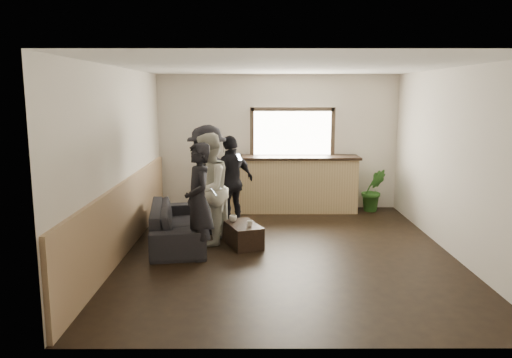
{
  "coord_description": "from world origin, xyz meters",
  "views": [
    {
      "loc": [
        -0.48,
        -7.43,
        2.42
      ],
      "look_at": [
        -0.46,
        0.4,
        1.07
      ],
      "focal_mm": 35.0,
      "sensor_mm": 36.0,
      "label": 1
    }
  ],
  "objects_px": {
    "person_b": "(208,189)",
    "person_d": "(231,182)",
    "coffee_table": "(243,234)",
    "cup_b": "(250,223)",
    "person_c": "(208,180)",
    "cup_a": "(233,218)",
    "person_a": "(199,202)",
    "potted_plant": "(373,190)",
    "sofa": "(177,224)",
    "bar_counter": "(293,180)"
  },
  "relations": [
    {
      "from": "cup_a",
      "to": "person_d",
      "type": "xyz_separation_m",
      "value": [
        -0.07,
        0.97,
        0.43
      ]
    },
    {
      "from": "sofa",
      "to": "person_b",
      "type": "distance_m",
      "value": 0.79
    },
    {
      "from": "person_b",
      "to": "sofa",
      "type": "bearing_deg",
      "value": -82.22
    },
    {
      "from": "cup_a",
      "to": "person_b",
      "type": "distance_m",
      "value": 0.64
    },
    {
      "from": "bar_counter",
      "to": "sofa",
      "type": "xyz_separation_m",
      "value": [
        -2.05,
        -2.22,
        -0.33
      ]
    },
    {
      "from": "coffee_table",
      "to": "person_d",
      "type": "relative_size",
      "value": 0.48
    },
    {
      "from": "cup_a",
      "to": "person_d",
      "type": "relative_size",
      "value": 0.08
    },
    {
      "from": "sofa",
      "to": "cup_b",
      "type": "relative_size",
      "value": 23.12
    },
    {
      "from": "coffee_table",
      "to": "person_a",
      "type": "bearing_deg",
      "value": -133.94
    },
    {
      "from": "person_b",
      "to": "person_c",
      "type": "distance_m",
      "value": 0.67
    },
    {
      "from": "person_b",
      "to": "person_d",
      "type": "bearing_deg",
      "value": 178.51
    },
    {
      "from": "coffee_table",
      "to": "person_c",
      "type": "bearing_deg",
      "value": 129.71
    },
    {
      "from": "person_b",
      "to": "cup_a",
      "type": "bearing_deg",
      "value": 115.76
    },
    {
      "from": "bar_counter",
      "to": "person_d",
      "type": "distance_m",
      "value": 1.76
    },
    {
      "from": "cup_b",
      "to": "person_b",
      "type": "height_order",
      "value": "person_b"
    },
    {
      "from": "person_a",
      "to": "person_c",
      "type": "bearing_deg",
      "value": 161.4
    },
    {
      "from": "sofa",
      "to": "person_a",
      "type": "distance_m",
      "value": 1.08
    },
    {
      "from": "bar_counter",
      "to": "cup_a",
      "type": "xyz_separation_m",
      "value": [
        -1.14,
        -2.23,
        -0.24
      ]
    },
    {
      "from": "coffee_table",
      "to": "person_d",
      "type": "xyz_separation_m",
      "value": [
        -0.23,
        1.12,
        0.66
      ]
    },
    {
      "from": "cup_a",
      "to": "cup_b",
      "type": "bearing_deg",
      "value": -46.21
    },
    {
      "from": "cup_b",
      "to": "person_d",
      "type": "relative_size",
      "value": 0.05
    },
    {
      "from": "potted_plant",
      "to": "person_b",
      "type": "xyz_separation_m",
      "value": [
        -3.2,
        -2.25,
        0.46
      ]
    },
    {
      "from": "person_b",
      "to": "person_d",
      "type": "xyz_separation_m",
      "value": [
        0.33,
        1.03,
        -0.06
      ]
    },
    {
      "from": "sofa",
      "to": "person_c",
      "type": "distance_m",
      "value": 0.97
    },
    {
      "from": "person_a",
      "to": "person_b",
      "type": "bearing_deg",
      "value": 156.34
    },
    {
      "from": "person_a",
      "to": "person_d",
      "type": "relative_size",
      "value": 1.03
    },
    {
      "from": "sofa",
      "to": "person_b",
      "type": "xyz_separation_m",
      "value": [
        0.52,
        -0.08,
        0.59
      ]
    },
    {
      "from": "coffee_table",
      "to": "bar_counter",
      "type": "bearing_deg",
      "value": 67.78
    },
    {
      "from": "person_c",
      "to": "person_b",
      "type": "bearing_deg",
      "value": 25.94
    },
    {
      "from": "cup_a",
      "to": "person_b",
      "type": "bearing_deg",
      "value": -170.48
    },
    {
      "from": "coffee_table",
      "to": "person_c",
      "type": "height_order",
      "value": "person_c"
    },
    {
      "from": "cup_a",
      "to": "cup_b",
      "type": "relative_size",
      "value": 1.38
    },
    {
      "from": "cup_b",
      "to": "person_b",
      "type": "bearing_deg",
      "value": 161.72
    },
    {
      "from": "bar_counter",
      "to": "person_b",
      "type": "relative_size",
      "value": 1.5
    },
    {
      "from": "cup_b",
      "to": "potted_plant",
      "type": "xyz_separation_m",
      "value": [
        2.53,
        2.48,
        0.05
      ]
    },
    {
      "from": "bar_counter",
      "to": "person_d",
      "type": "relative_size",
      "value": 1.61
    },
    {
      "from": "cup_b",
      "to": "person_c",
      "type": "bearing_deg",
      "value": 129.92
    },
    {
      "from": "potted_plant",
      "to": "coffee_table",
      "type": "bearing_deg",
      "value": -138.44
    },
    {
      "from": "coffee_table",
      "to": "person_b",
      "type": "bearing_deg",
      "value": 170.94
    },
    {
      "from": "coffee_table",
      "to": "sofa",
      "type": "bearing_deg",
      "value": 171.23
    },
    {
      "from": "cup_a",
      "to": "sofa",
      "type": "bearing_deg",
      "value": 179.38
    },
    {
      "from": "person_a",
      "to": "person_b",
      "type": "height_order",
      "value": "person_b"
    },
    {
      "from": "coffee_table",
      "to": "cup_b",
      "type": "bearing_deg",
      "value": -48.95
    },
    {
      "from": "potted_plant",
      "to": "cup_b",
      "type": "bearing_deg",
      "value": -135.56
    },
    {
      "from": "coffee_table",
      "to": "potted_plant",
      "type": "xyz_separation_m",
      "value": [
        2.64,
        2.34,
        0.27
      ]
    },
    {
      "from": "person_a",
      "to": "person_d",
      "type": "xyz_separation_m",
      "value": [
        0.4,
        1.77,
        -0.02
      ]
    },
    {
      "from": "bar_counter",
      "to": "person_c",
      "type": "relative_size",
      "value": 1.43
    },
    {
      "from": "sofa",
      "to": "coffee_table",
      "type": "relative_size",
      "value": 2.67
    },
    {
      "from": "coffee_table",
      "to": "person_b",
      "type": "xyz_separation_m",
      "value": [
        -0.56,
        0.09,
        0.72
      ]
    },
    {
      "from": "cup_a",
      "to": "person_a",
      "type": "xyz_separation_m",
      "value": [
        -0.46,
        -0.8,
        0.46
      ]
    }
  ]
}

